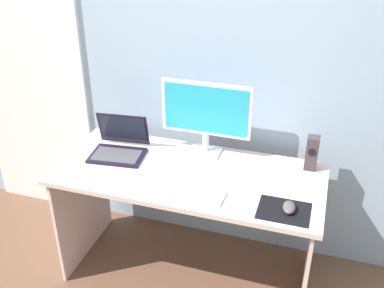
{
  "coord_description": "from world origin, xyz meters",
  "views": [
    {
      "loc": [
        0.65,
        -1.99,
        2.06
      ],
      "look_at": [
        0.03,
        -0.02,
        0.92
      ],
      "focal_mm": 42.44,
      "sensor_mm": 36.0,
      "label": 1
    }
  ],
  "objects_px": {
    "laptop": "(119,146)",
    "mouse": "(289,207)",
    "monitor": "(206,114)",
    "keyboard_external": "(184,191)",
    "speaker_right": "(312,153)"
  },
  "relations": [
    {
      "from": "monitor",
      "to": "laptop",
      "type": "xyz_separation_m",
      "value": [
        -0.47,
        -0.16,
        -0.2
      ]
    },
    {
      "from": "laptop",
      "to": "keyboard_external",
      "type": "bearing_deg",
      "value": -28.57
    },
    {
      "from": "speaker_right",
      "to": "keyboard_external",
      "type": "bearing_deg",
      "value": -143.85
    },
    {
      "from": "speaker_right",
      "to": "keyboard_external",
      "type": "height_order",
      "value": "speaker_right"
    },
    {
      "from": "monitor",
      "to": "keyboard_external",
      "type": "distance_m",
      "value": 0.49
    },
    {
      "from": "keyboard_external",
      "to": "speaker_right",
      "type": "bearing_deg",
      "value": 39.59
    },
    {
      "from": "speaker_right",
      "to": "mouse",
      "type": "xyz_separation_m",
      "value": [
        -0.06,
        -0.43,
        -0.08
      ]
    },
    {
      "from": "speaker_right",
      "to": "mouse",
      "type": "bearing_deg",
      "value": -98.42
    },
    {
      "from": "laptop",
      "to": "mouse",
      "type": "distance_m",
      "value": 1.05
    },
    {
      "from": "keyboard_external",
      "to": "mouse",
      "type": "relative_size",
      "value": 4.17
    },
    {
      "from": "monitor",
      "to": "laptop",
      "type": "height_order",
      "value": "monitor"
    },
    {
      "from": "speaker_right",
      "to": "laptop",
      "type": "xyz_separation_m",
      "value": [
        -1.07,
        -0.17,
        -0.05
      ]
    },
    {
      "from": "monitor",
      "to": "laptop",
      "type": "bearing_deg",
      "value": -160.96
    },
    {
      "from": "speaker_right",
      "to": "laptop",
      "type": "bearing_deg",
      "value": -171.24
    },
    {
      "from": "monitor",
      "to": "mouse",
      "type": "height_order",
      "value": "monitor"
    }
  ]
}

